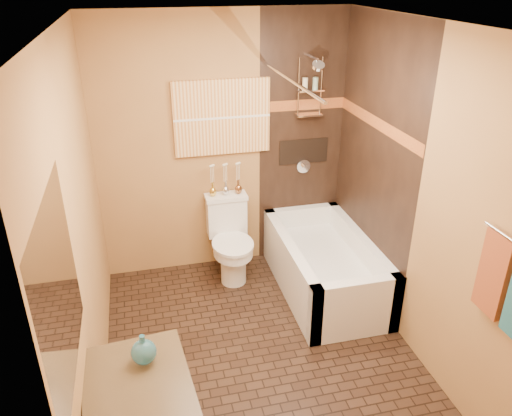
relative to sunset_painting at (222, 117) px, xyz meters
name	(u,v)px	position (x,y,z in m)	size (l,w,h in m)	color
floor	(262,356)	(0.01, -1.48, -1.55)	(3.00, 3.00, 0.00)	black
wall_left	(81,236)	(-1.19, -1.48, -0.30)	(0.02, 3.00, 2.50)	#AE7C43
wall_right	(419,199)	(1.21, -1.48, -0.30)	(0.02, 3.00, 2.50)	#AE7C43
wall_back	(224,147)	(0.01, 0.02, -0.30)	(2.40, 0.02, 2.50)	#AE7C43
wall_front	(351,369)	(0.01, -2.98, -0.30)	(2.40, 0.02, 2.50)	#AE7C43
ceiling	(264,24)	(0.01, -1.48, 0.95)	(3.00, 3.00, 0.00)	silver
alcove_tile_back	(301,142)	(0.79, 0.01, -0.30)	(0.85, 0.01, 2.50)	black
alcove_tile_right	(373,164)	(1.20, -0.73, -0.30)	(0.01, 1.50, 2.50)	black
mosaic_band_back	(303,105)	(0.79, 0.00, 0.07)	(0.85, 0.01, 0.10)	maroon
mosaic_band_right	(377,123)	(1.19, -0.73, 0.07)	(0.01, 1.50, 0.10)	maroon
alcove_niche	(304,151)	(0.81, 0.01, -0.40)	(0.50, 0.01, 0.25)	black
shower_fixtures	(309,102)	(0.81, -0.10, 0.12)	(0.24, 0.33, 1.16)	silver
curtain_rod	(289,79)	(0.41, -0.73, 0.47)	(0.03, 0.03, 1.55)	silver
towel_rust	(494,274)	(1.17, -2.40, -0.37)	(0.05, 0.22, 0.52)	maroon
sunset_painting	(222,117)	(0.00, 0.00, 0.00)	(0.90, 0.04, 0.70)	#C6742E
vanity_mirror	(60,293)	(-1.18, -2.48, -0.05)	(0.01, 1.00, 0.90)	white
bathtub	(324,270)	(0.81, -0.73, -1.33)	(0.80, 1.50, 0.55)	white
toilet	(230,239)	(0.00, -0.27, -1.14)	(0.41, 0.60, 0.80)	white
teal_bottle	(143,349)	(-0.86, -2.23, -0.64)	(0.14, 0.14, 0.23)	#286778
bud_vases	(225,179)	(0.00, -0.09, -0.58)	(0.32, 0.07, 0.31)	gold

